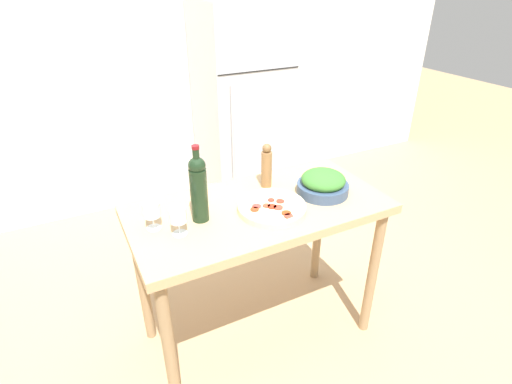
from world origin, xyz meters
TOP-DOWN VIEW (x-y plane):
  - ground_plane at (0.00, 0.00)m, footprint 14.00×14.00m
  - wall_back at (-0.00, 1.95)m, footprint 6.40×0.08m
  - refrigerator at (0.65, 1.58)m, footprint 0.71×0.68m
  - prep_counter at (0.00, 0.00)m, footprint 1.30×0.66m
  - wine_bottle at (-0.31, 0.01)m, footprint 0.08×0.08m
  - wine_glass_near at (-0.43, -0.06)m, footprint 0.07×0.07m
  - wine_glass_far at (-0.53, 0.04)m, footprint 0.07×0.07m
  - pepper_mill at (0.13, 0.16)m, footprint 0.06×0.06m
  - salad_bowl at (0.36, -0.04)m, footprint 0.27×0.27m
  - homemade_pizza at (0.03, -0.08)m, footprint 0.34×0.34m

SIDE VIEW (x-z plane):
  - ground_plane at x=0.00m, z-range 0.00..0.00m
  - prep_counter at x=0.00m, z-range 0.33..1.23m
  - refrigerator at x=0.65m, z-range 0.00..1.76m
  - homemade_pizza at x=0.03m, z-range 0.90..0.94m
  - salad_bowl at x=0.36m, z-range 0.89..1.02m
  - wine_glass_near at x=-0.43m, z-range 0.92..1.05m
  - wine_glass_far at x=-0.53m, z-range 0.92..1.06m
  - pepper_mill at x=0.13m, z-range 0.89..1.14m
  - wine_bottle at x=-0.31m, z-range 0.88..1.26m
  - wall_back at x=0.00m, z-range 0.00..2.60m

